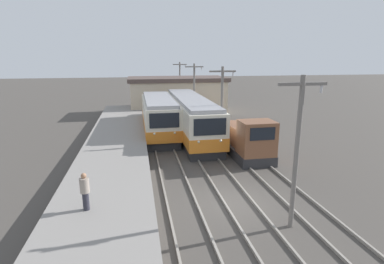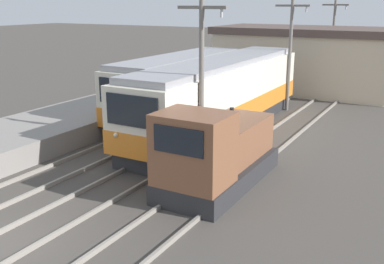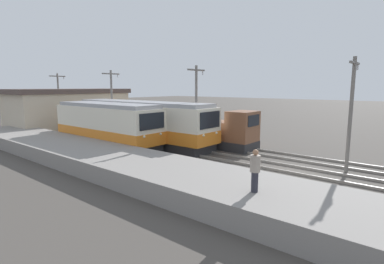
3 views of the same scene
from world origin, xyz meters
The scene contains 14 objects.
ground_plane centered at (0.00, 0.00, 0.00)m, with size 200.00×200.00×0.00m, color #47423D.
platform_left centered at (-6.25, 0.00, 0.47)m, with size 4.50×54.00×0.94m, color gray.
track_left centered at (-2.60, 0.00, 0.07)m, with size 1.54×60.00×0.14m.
track_center centered at (0.20, 0.00, 0.07)m, with size 1.54×60.00×0.14m.
track_right centered at (3.20, 0.00, 0.07)m, with size 1.54×60.00×0.14m.
commuter_train_left centered at (-2.60, 14.06, 1.65)m, with size 2.84×10.58×3.54m.
commuter_train_center centered at (0.20, 13.30, 1.68)m, with size 2.84×14.77×3.60m.
shunting_locomotive centered at (3.20, 6.73, 1.21)m, with size 2.40×5.72×3.00m.
catenary_mast_near centered at (1.71, -2.48, 3.53)m, with size 2.00×0.20×6.44m.
catenary_mast_mid centered at (1.71, 8.41, 3.53)m, with size 2.00×0.20×6.44m.
catenary_mast_far centered at (1.71, 19.31, 3.53)m, with size 2.00×0.20×6.44m.
catenary_mast_distant centered at (1.71, 30.21, 3.53)m, with size 2.00×0.20×6.44m.
person_on_platform centered at (-6.81, -1.18, 1.82)m, with size 0.38×0.38×1.62m.
station_building centered at (0.74, 26.00, 2.31)m, with size 12.60×6.30×4.57m.
Camera 3 is at (-16.53, -6.18, 4.83)m, focal length 28.00 mm.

